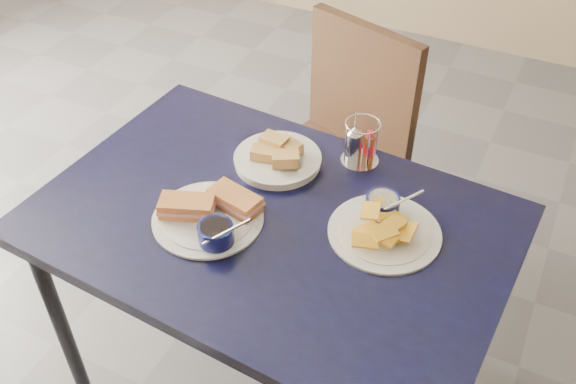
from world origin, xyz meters
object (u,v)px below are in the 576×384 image
at_px(dining_table, 271,236).
at_px(bread_basket, 278,157).
at_px(condiment_caddy, 360,145).
at_px(plantain_plate, 384,223).
at_px(sandwich_plate, 211,214).
at_px(chair_far, 334,137).

relative_size(dining_table, bread_basket, 5.18).
relative_size(bread_basket, condiment_caddy, 1.82).
bearing_deg(dining_table, plantain_plate, 18.19).
xyz_separation_m(sandwich_plate, condiment_caddy, (0.25, 0.40, 0.03)).
bearing_deg(sandwich_plate, plantain_plate, 22.30).
relative_size(sandwich_plate, plantain_plate, 1.07).
xyz_separation_m(dining_table, sandwich_plate, (-0.13, -0.08, 0.09)).
relative_size(dining_table, chair_far, 1.35).
xyz_separation_m(dining_table, plantain_plate, (0.28, 0.09, 0.08)).
xyz_separation_m(chair_far, bread_basket, (0.01, -0.46, 0.23)).
distance_m(chair_far, bread_basket, 0.51).
height_order(dining_table, chair_far, chair_far).
height_order(dining_table, sandwich_plate, sandwich_plate).
bearing_deg(condiment_caddy, dining_table, -109.71).
distance_m(dining_table, plantain_plate, 0.30).
distance_m(chair_far, sandwich_plate, 0.78).
xyz_separation_m(dining_table, bread_basket, (-0.09, 0.21, 0.09)).
bearing_deg(sandwich_plate, dining_table, 30.04).
bearing_deg(condiment_caddy, sandwich_plate, -121.84).
xyz_separation_m(chair_far, condiment_caddy, (0.21, -0.34, 0.27)).
bearing_deg(sandwich_plate, bread_basket, 80.71).
bearing_deg(dining_table, bread_basket, 112.10).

